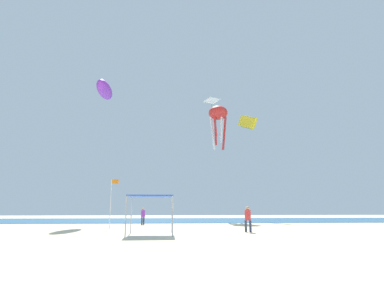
{
  "coord_description": "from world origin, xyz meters",
  "views": [
    {
      "loc": [
        -1.03,
        -21.38,
        1.72
      ],
      "look_at": [
        1.39,
        10.58,
        8.27
      ],
      "focal_mm": 29.31,
      "sensor_mm": 36.0,
      "label": 1
    }
  ],
  "objects": [
    {
      "name": "ground",
      "position": [
        0.0,
        0.0,
        -0.05
      ],
      "size": [
        110.0,
        110.0,
        0.1
      ],
      "primitive_type": "cube",
      "color": "beige"
    },
    {
      "name": "person_leftmost",
      "position": [
        -3.62,
        12.58,
        1.02
      ],
      "size": [
        0.41,
        0.41,
        1.74
      ],
      "rotation": [
        0.0,
        0.0,
        4.1
      ],
      "color": "#33384C",
      "rests_on": "ground"
    },
    {
      "name": "kite_inflatable_purple",
      "position": [
        -9.19,
        16.53,
        16.28
      ],
      "size": [
        1.84,
        5.57,
        2.13
      ],
      "rotation": [
        0.0,
        0.0,
        4.71
      ],
      "color": "purple"
    },
    {
      "name": "kite_octopus_red",
      "position": [
        6.18,
        22.68,
        15.17
      ],
      "size": [
        3.95,
        3.95,
        6.63
      ],
      "rotation": [
        0.0,
        0.0,
        4.02
      ],
      "color": "red"
    },
    {
      "name": "canopy_tent",
      "position": [
        -2.15,
        -0.18,
        2.38
      ],
      "size": [
        2.92,
        2.88,
        2.52
      ],
      "color": "#B2B2B7",
      "rests_on": "ground"
    },
    {
      "name": "kite_parafoil_yellow",
      "position": [
        10.93,
        24.3,
        14.62
      ],
      "size": [
        1.69,
        5.86,
        3.62
      ],
      "rotation": [
        0.0,
        0.0,
        4.87
      ],
      "color": "yellow"
    },
    {
      "name": "banner_flag",
      "position": [
        -5.74,
        5.61,
        2.43
      ],
      "size": [
        0.61,
        0.06,
        4.08
      ],
      "color": "silver",
      "rests_on": "ground"
    },
    {
      "name": "ocean_strip",
      "position": [
        0.0,
        24.01,
        0.01
      ],
      "size": [
        110.0,
        18.02,
        0.03
      ],
      "primitive_type": "cube",
      "color": "#28608C",
      "rests_on": "ground"
    },
    {
      "name": "kite_diamond_white",
      "position": [
        5.95,
        27.53,
        19.01
      ],
      "size": [
        2.78,
        2.78,
        2.95
      ],
      "rotation": [
        0.0,
        0.0,
        3.59
      ],
      "color": "white"
    },
    {
      "name": "person_near_tent",
      "position": [
        4.78,
        1.6,
        1.08
      ],
      "size": [
        0.47,
        0.44,
        1.84
      ],
      "rotation": [
        0.0,
        0.0,
        2.81
      ],
      "color": "#33384C",
      "rests_on": "ground"
    }
  ]
}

